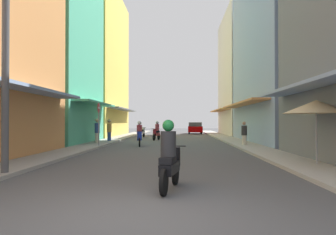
# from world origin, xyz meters

# --- Properties ---
(ground_plane) EXTENTS (101.72, 101.72, 0.00)m
(ground_plane) POSITION_xyz_m (0.00, 19.12, 0.00)
(ground_plane) COLOR #4C4C4F
(sidewalk_left) EXTENTS (1.68, 54.24, 0.12)m
(sidewalk_left) POSITION_xyz_m (-4.80, 19.12, 0.06)
(sidewalk_left) COLOR #9E9991
(sidewalk_left) RESTS_ON ground
(sidewalk_right) EXTENTS (1.68, 54.24, 0.12)m
(sidewalk_right) POSITION_xyz_m (4.80, 19.12, 0.06)
(sidewalk_right) COLOR #ADA89E
(sidewalk_right) RESTS_ON ground
(building_left_mid) EXTENTS (7.05, 8.43, 12.42)m
(building_left_mid) POSITION_xyz_m (-8.64, 17.11, 6.20)
(building_left_mid) COLOR #4CB28C
(building_left_mid) RESTS_ON ground
(building_left_far) EXTENTS (7.05, 12.67, 14.97)m
(building_left_far) POSITION_xyz_m (-8.64, 28.25, 7.48)
(building_left_far) COLOR #EFD159
(building_left_far) RESTS_ON ground
(building_right_mid) EXTENTS (7.05, 13.19, 17.06)m
(building_right_mid) POSITION_xyz_m (8.64, 18.50, 8.52)
(building_right_mid) COLOR #8CA5CC
(building_right_mid) RESTS_ON ground
(building_right_far) EXTENTS (7.05, 11.06, 13.45)m
(building_right_far) POSITION_xyz_m (8.64, 31.36, 6.72)
(building_right_far) COLOR silver
(building_right_far) RESTS_ON ground
(motorbike_black) EXTENTS (0.60, 1.79, 1.58)m
(motorbike_black) POSITION_xyz_m (0.43, 2.01, 0.70)
(motorbike_black) COLOR black
(motorbike_black) RESTS_ON ground
(motorbike_silver) EXTENTS (0.57, 1.80, 0.96)m
(motorbike_silver) POSITION_xyz_m (-3.00, 26.45, 0.50)
(motorbike_silver) COLOR black
(motorbike_silver) RESTS_ON ground
(motorbike_maroon) EXTENTS (0.66, 1.78, 1.58)m
(motorbike_maroon) POSITION_xyz_m (-1.25, 21.58, 0.70)
(motorbike_maroon) COLOR black
(motorbike_maroon) RESTS_ON ground
(motorbike_blue) EXTENTS (0.55, 1.80, 1.58)m
(motorbike_blue) POSITION_xyz_m (-1.86, 14.99, 0.70)
(motorbike_blue) COLOR black
(motorbike_blue) RESTS_ON ground
(parked_car) EXTENTS (1.89, 4.15, 1.45)m
(parked_car) POSITION_xyz_m (2.62, 35.75, 0.74)
(parked_car) COLOR #8C0000
(parked_car) RESTS_ON ground
(pedestrian_midway) EXTENTS (0.44, 0.44, 1.73)m
(pedestrian_midway) POSITION_xyz_m (-4.56, 18.61, 0.97)
(pedestrian_midway) COLOR #334C8C
(pedestrian_midway) RESTS_ON ground
(pedestrian_foreground) EXTENTS (0.34, 0.34, 1.54)m
(pedestrian_foreground) POSITION_xyz_m (4.59, 14.67, 0.77)
(pedestrian_foreground) COLOR beige
(pedestrian_foreground) RESTS_ON ground
(pedestrian_crossing) EXTENTS (0.44, 0.44, 1.77)m
(pedestrian_crossing) POSITION_xyz_m (-4.83, 16.16, 0.99)
(pedestrian_crossing) COLOR beige
(pedestrian_crossing) RESTS_ON ground
(vendor_umbrella) EXTENTS (2.16, 2.16, 2.26)m
(vendor_umbrella) POSITION_xyz_m (5.24, 5.78, 2.04)
(vendor_umbrella) COLOR #99999E
(vendor_umbrella) RESTS_ON ground
(utility_pole) EXTENTS (0.20, 1.20, 6.41)m
(utility_pole) POSITION_xyz_m (-4.21, 3.60, 3.28)
(utility_pole) COLOR #4C4C4F
(utility_pole) RESTS_ON ground
(street_sign_no_entry) EXTENTS (0.07, 0.60, 2.65)m
(street_sign_no_entry) POSITION_xyz_m (-4.11, 13.73, 1.72)
(street_sign_no_entry) COLOR gray
(street_sign_no_entry) RESTS_ON ground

